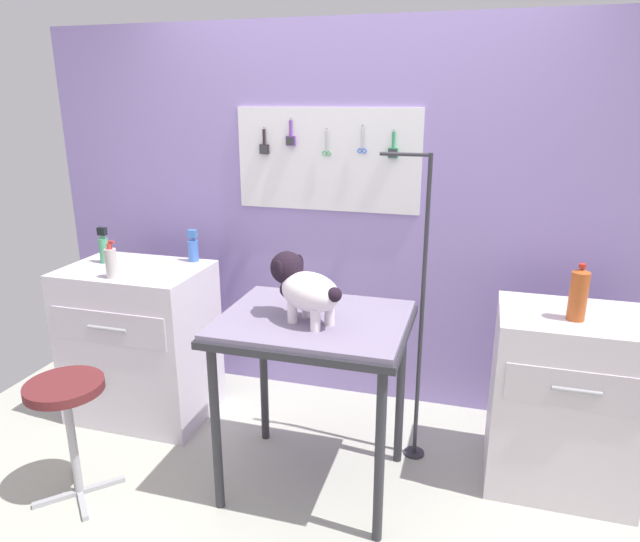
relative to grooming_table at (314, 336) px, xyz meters
The scene contains 12 objects.
ground 0.88m from the grooming_table, 98.56° to the right, with size 4.40×4.00×0.04m, color #ACAD9E.
rear_wall_panel 1.04m from the grooming_table, 92.82° to the left, with size 4.00×0.11×2.30m.
grooming_table is the anchor object (origin of this frame).
grooming_arm 0.59m from the grooming_table, 39.87° to the left, with size 0.30×0.11×1.62m.
dog 0.27m from the grooming_table, 118.23° to the right, with size 0.41×0.31×0.31m.
counter_left 1.29m from the grooming_table, 163.15° to the left, with size 0.80×0.58×0.93m.
cabinet_right 1.27m from the grooming_table, 17.17° to the left, with size 0.68×0.54×0.90m.
stool 1.19m from the grooming_table, 159.04° to the right, with size 0.36×0.36×0.61m.
shampoo_bottle 1.49m from the grooming_table, 163.86° to the left, with size 0.06×0.06×0.21m.
spray_bottle_short 1.11m from the grooming_table, 147.75° to the left, with size 0.06×0.06×0.19m.
spray_bottle_tall 1.22m from the grooming_table, behind, with size 0.06×0.06×0.21m.
soda_bottle 1.21m from the grooming_table, 14.38° to the left, with size 0.08×0.08×0.26m.
Camera 1 is at (0.75, -2.02, 1.87)m, focal length 31.72 mm.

